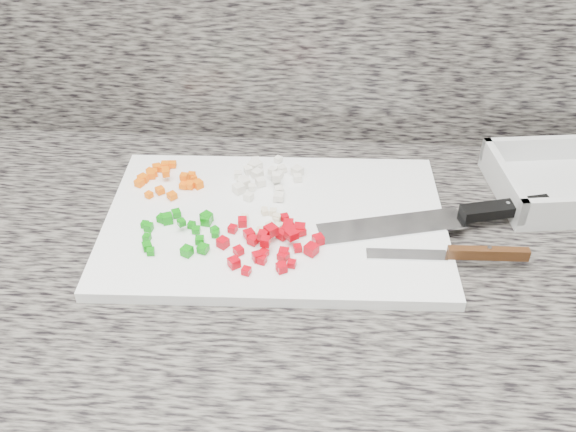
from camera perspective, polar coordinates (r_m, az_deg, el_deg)
name	(u,v)px	position (r m, az deg, el deg)	size (l,w,h in m)	color
countertop	(241,257)	(0.91, -4.17, -3.63)	(3.96, 0.64, 0.04)	#635F57
cutting_board	(275,222)	(0.92, -1.16, -0.57)	(0.48, 0.32, 0.02)	white
carrot_pile	(165,176)	(1.00, -10.85, 3.47)	(0.11, 0.10, 0.02)	#FF6405
onion_pile	(264,177)	(0.99, -2.19, 3.53)	(0.11, 0.12, 0.02)	white
green_pepper_pile	(183,229)	(0.89, -9.33, -1.18)	(0.11, 0.10, 0.02)	#0B810C
red_pepper_pile	(275,241)	(0.86, -1.20, -2.23)	(0.15, 0.13, 0.02)	#B8020F
garlic_pile	(267,222)	(0.90, -1.84, -0.51)	(0.06, 0.06, 0.01)	beige
chef_knife	(468,214)	(0.94, 15.68, 0.13)	(0.34, 0.12, 0.02)	silver
paring_knife	(467,254)	(0.88, 15.65, -3.25)	(0.21, 0.02, 0.02)	silver
tray	(576,184)	(1.07, 24.20, 2.61)	(0.27, 0.21, 0.05)	silver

